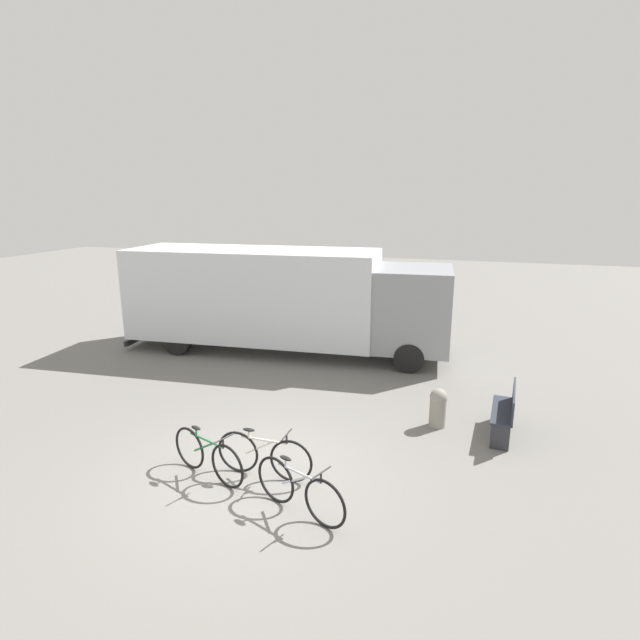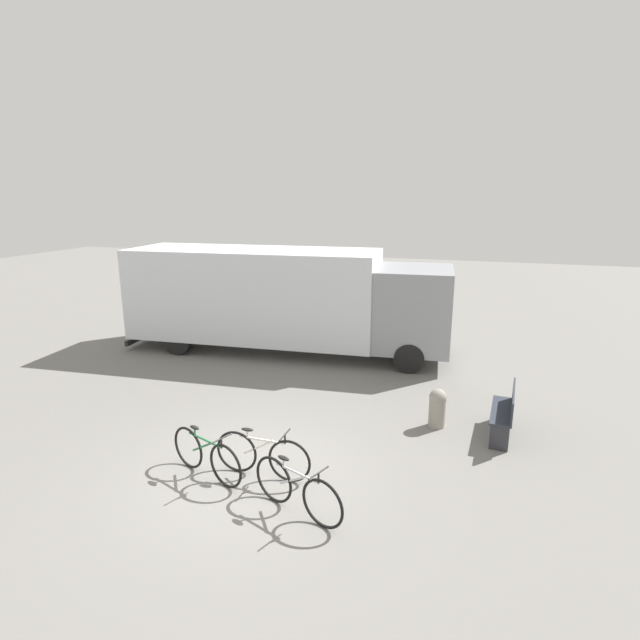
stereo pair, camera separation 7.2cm
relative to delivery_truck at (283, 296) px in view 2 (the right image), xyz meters
The scene contains 7 objects.
ground_plane 7.13m from the delivery_truck, 73.79° to the right, with size 60.00×60.00×0.00m, color slate.
delivery_truck is the anchor object (origin of this frame).
park_bench 7.39m from the delivery_truck, 32.05° to the right, with size 0.51×1.46×0.98m.
bicycle_near 7.18m from the delivery_truck, 79.13° to the right, with size 1.62×0.69×0.85m.
bicycle_middle 7.13m from the delivery_truck, 71.48° to the right, with size 1.72×0.44×0.85m.
bicycle_far 8.16m from the delivery_truck, 67.18° to the right, with size 1.61×0.71×0.85m.
bollard_near_bench 6.35m from the delivery_truck, 38.40° to the right, with size 0.35×0.35×0.81m.
Camera 2 is at (3.45, -6.89, 4.64)m, focal length 28.00 mm.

